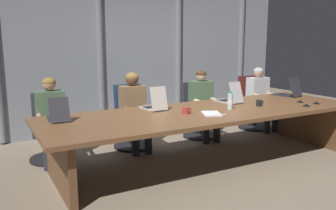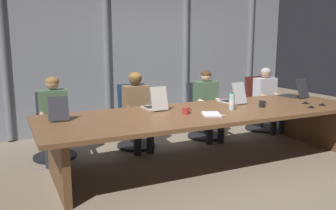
{
  "view_description": "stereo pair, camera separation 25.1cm",
  "coord_description": "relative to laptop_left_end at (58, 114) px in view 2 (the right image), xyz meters",
  "views": [
    {
      "loc": [
        -2.71,
        -3.81,
        1.66
      ],
      "look_at": [
        -0.55,
        0.13,
        0.82
      ],
      "focal_mm": 37.5,
      "sensor_mm": 36.0,
      "label": 1
    },
    {
      "loc": [
        -2.49,
        -3.93,
        1.66
      ],
      "look_at": [
        -0.55,
        0.13,
        0.82
      ],
      "focal_mm": 37.5,
      "sensor_mm": 36.0,
      "label": 2
    }
  ],
  "objects": [
    {
      "name": "ground_plane",
      "position": [
        1.9,
        -0.38,
        -0.78
      ],
      "size": [
        12.81,
        12.81,
        0.0
      ],
      "primitive_type": "plane",
      "color": "#7F705B"
    },
    {
      "name": "conference_table",
      "position": [
        1.9,
        -0.38,
        -0.18
      ],
      "size": [
        4.47,
        1.4,
        0.72
      ],
      "color": "brown",
      "rests_on": "ground_plane"
    },
    {
      "name": "curtain_backdrop",
      "position": [
        1.91,
        1.94,
        0.55
      ],
      "size": [
        6.41,
        0.17,
        2.66
      ],
      "color": "gray",
      "rests_on": "ground_plane"
    },
    {
      "name": "laptop_left_end",
      "position": [
        0.0,
        0.0,
        0.0
      ],
      "size": [
        0.26,
        0.47,
        0.28
      ],
      "rotation": [
        0.0,
        0.0,
        1.5
      ],
      "color": "#2D2D33",
      "rests_on": "conference_table"
    },
    {
      "name": "laptop_left_mid",
      "position": [
        1.28,
        0.02,
        0.01
      ],
      "size": [
        0.25,
        0.43,
        0.33
      ],
      "rotation": [
        0.0,
        0.0,
        1.61
      ],
      "color": "beige",
      "rests_on": "conference_table"
    },
    {
      "name": "laptop_center",
      "position": [
        2.53,
        -0.03,
        0.01
      ],
      "size": [
        0.26,
        0.46,
        0.32
      ],
      "rotation": [
        0.0,
        0.0,
        1.66
      ],
      "color": "#BCBCC1",
      "rests_on": "conference_table"
    },
    {
      "name": "laptop_right_mid",
      "position": [
        3.79,
        -0.03,
        0.01
      ],
      "size": [
        0.3,
        0.47,
        0.32
      ],
      "rotation": [
        0.0,
        0.0,
        1.7
      ],
      "color": "#2D2D33",
      "rests_on": "conference_table"
    },
    {
      "name": "office_chair_left_end",
      "position": [
        0.03,
        0.77,
        -0.43
      ],
      "size": [
        0.6,
        0.6,
        0.93
      ],
      "rotation": [
        0.0,
        0.0,
        -1.66
      ],
      "color": "#2D2D38",
      "rests_on": "ground_plane"
    },
    {
      "name": "office_chair_left_mid",
      "position": [
        1.26,
        0.77,
        -0.42
      ],
      "size": [
        0.6,
        0.6,
        0.97
      ],
      "rotation": [
        0.0,
        0.0,
        -1.62
      ],
      "color": "navy",
      "rests_on": "ground_plane"
    },
    {
      "name": "office_chair_center",
      "position": [
        2.52,
        0.77,
        -0.43
      ],
      "size": [
        0.6,
        0.61,
        0.94
      ],
      "rotation": [
        0.0,
        0.0,
        -1.41
      ],
      "color": "#2D2D38",
      "rests_on": "ground_plane"
    },
    {
      "name": "office_chair_right_mid",
      "position": [
        3.77,
        0.78,
        -0.41
      ],
      "size": [
        0.6,
        0.6,
        0.98
      ],
      "rotation": [
        0.0,
        0.0,
        -1.54
      ],
      "color": "#511E19",
      "rests_on": "ground_plane"
    },
    {
      "name": "person_left_end",
      "position": [
        0.03,
        0.61,
        -0.12
      ],
      "size": [
        0.43,
        0.57,
        1.16
      ],
      "rotation": [
        0.0,
        0.0,
        -1.67
      ],
      "color": "#4C6B4C",
      "rests_on": "ground_plane"
    },
    {
      "name": "person_left_mid",
      "position": [
        1.25,
        0.62,
        -0.1
      ],
      "size": [
        0.41,
        0.56,
        1.18
      ],
      "rotation": [
        0.0,
        0.0,
        -1.63
      ],
      "color": "olive",
      "rests_on": "ground_plane"
    },
    {
      "name": "person_center",
      "position": [
        2.5,
        0.61,
        -0.13
      ],
      "size": [
        0.42,
        0.57,
        1.16
      ],
      "rotation": [
        0.0,
        0.0,
        -1.66
      ],
      "color": "#4C6B4C",
      "rests_on": "ground_plane"
    },
    {
      "name": "person_right_mid",
      "position": [
        3.79,
        0.61,
        -0.12
      ],
      "size": [
        0.4,
        0.55,
        1.16
      ],
      "rotation": [
        0.0,
        0.0,
        -1.57
      ],
      "color": "silver",
      "rests_on": "ground_plane"
    },
    {
      "name": "water_bottle_primary",
      "position": [
        2.21,
        -0.46,
        0.06
      ],
      "size": [
        0.07,
        0.07,
        0.24
      ],
      "color": "silver",
      "rests_on": "conference_table"
    },
    {
      "name": "coffee_mug_near",
      "position": [
        1.52,
        -0.43,
        -0.01
      ],
      "size": [
        0.13,
        0.09,
        0.09
      ],
      "color": "#B2332D",
      "rests_on": "conference_table"
    },
    {
      "name": "coffee_mug_far",
      "position": [
        2.72,
        -0.48,
        -0.01
      ],
      "size": [
        0.13,
        0.08,
        0.09
      ],
      "color": "black",
      "rests_on": "conference_table"
    },
    {
      "name": "conference_mic_left_side",
      "position": [
        3.49,
        -0.55,
        -0.04
      ],
      "size": [
        0.11,
        0.11,
        0.03
      ],
      "primitive_type": "cone",
      "color": "black",
      "rests_on": "conference_table"
    },
    {
      "name": "conference_mic_middle",
      "position": [
        3.6,
        -0.76,
        -0.04
      ],
      "size": [
        0.11,
        0.11,
        0.03
      ],
      "primitive_type": "cone",
      "color": "black",
      "rests_on": "conference_table"
    },
    {
      "name": "conference_mic_right_side",
      "position": [
        3.31,
        -0.82,
        -0.04
      ],
      "size": [
        0.11,
        0.11,
        0.03
      ],
      "primitive_type": "cone",
      "color": "black",
      "rests_on": "conference_table"
    },
    {
      "name": "spiral_notepad",
      "position": [
        1.79,
        -0.62,
        -0.05
      ],
      "size": [
        0.32,
        0.37,
        0.03
      ],
      "rotation": [
        0.0,
        0.0,
        -0.41
      ],
      "color": "silver",
      "rests_on": "conference_table"
    }
  ]
}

